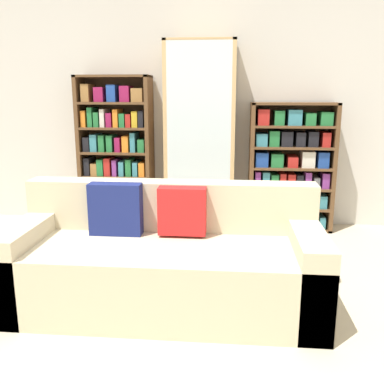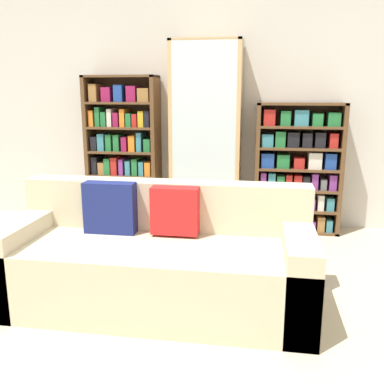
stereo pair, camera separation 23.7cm
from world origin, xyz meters
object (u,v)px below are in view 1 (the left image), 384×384
at_px(couch, 165,263).
at_px(wine_bottle, 268,250).
at_px(display_cabinet, 200,137).
at_px(bookshelf_right, 291,168).
at_px(bookshelf_left, 117,155).

height_order(couch, wine_bottle, couch).
xyz_separation_m(display_cabinet, wine_bottle, (0.64, -1.08, -0.81)).
xyz_separation_m(display_cabinet, bookshelf_right, (0.94, 0.02, -0.31)).
bearing_deg(bookshelf_left, couch, -65.96).
distance_m(bookshelf_left, bookshelf_right, 1.85).
height_order(couch, display_cabinet, display_cabinet).
bearing_deg(couch, display_cabinet, 86.65).
distance_m(bookshelf_left, display_cabinet, 0.92).
bearing_deg(display_cabinet, bookshelf_left, 178.95).
bearing_deg(bookshelf_left, display_cabinet, -1.05).
relative_size(display_cabinet, bookshelf_right, 1.46).
relative_size(bookshelf_left, bookshelf_right, 1.21).
relative_size(couch, bookshelf_right, 1.56).
bearing_deg(wine_bottle, couch, -137.22).
height_order(couch, bookshelf_right, bookshelf_right).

